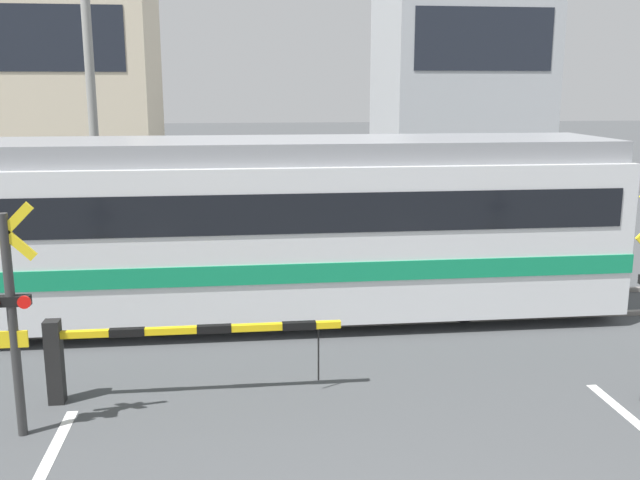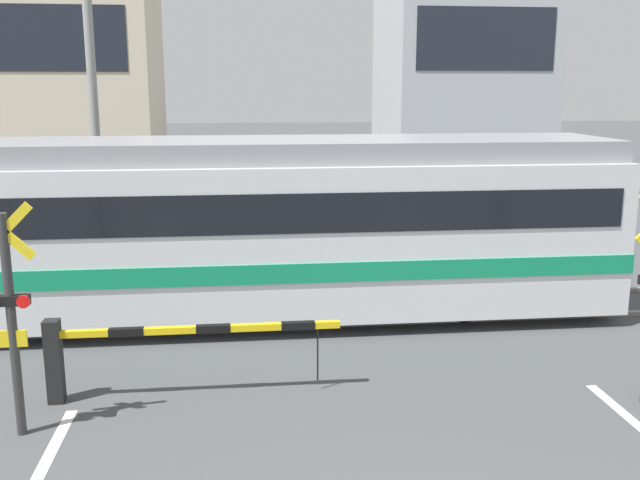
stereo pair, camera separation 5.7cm
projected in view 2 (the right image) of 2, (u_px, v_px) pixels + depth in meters
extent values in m
cube|color=gray|center=(318.00, 325.00, 12.27)|extent=(50.00, 0.10, 0.08)
cube|color=gray|center=(310.00, 301.00, 13.66)|extent=(50.00, 0.10, 0.08)
cube|color=silver|center=(211.00, 235.00, 12.46)|extent=(14.19, 2.68, 2.59)
cube|color=gray|center=(208.00, 150.00, 12.15)|extent=(14.05, 2.36, 0.36)
cube|color=#148C59|center=(211.00, 256.00, 12.54)|extent=(14.20, 2.73, 0.32)
cube|color=black|center=(209.00, 202.00, 12.33)|extent=(13.62, 2.72, 0.64)
cylinder|color=black|center=(464.00, 301.00, 12.48)|extent=(0.76, 0.12, 0.76)
cylinder|color=black|center=(442.00, 280.00, 13.88)|extent=(0.76, 0.12, 0.76)
cube|color=black|center=(54.00, 362.00, 9.24)|extent=(0.20, 0.20, 1.13)
cube|color=yellow|center=(199.00, 329.00, 9.37)|extent=(3.75, 0.09, 0.09)
cube|color=black|center=(126.00, 332.00, 9.27)|extent=(0.45, 0.10, 0.10)
cube|color=black|center=(213.00, 329.00, 9.39)|extent=(0.45, 0.10, 0.10)
cube|color=black|center=(298.00, 326.00, 9.52)|extent=(0.45, 0.10, 0.10)
cylinder|color=black|center=(318.00, 354.00, 9.64)|extent=(0.02, 0.02, 0.74)
cube|color=black|center=(466.00, 245.00, 16.02)|extent=(0.20, 0.20, 1.13)
cube|color=yellow|center=(384.00, 231.00, 15.74)|extent=(3.75, 0.09, 0.09)
cube|color=black|center=(426.00, 230.00, 15.84)|extent=(0.45, 0.10, 0.10)
cube|color=black|center=(376.00, 232.00, 15.71)|extent=(0.45, 0.10, 0.10)
cube|color=black|center=(325.00, 233.00, 15.59)|extent=(0.45, 0.10, 0.10)
cylinder|color=black|center=(314.00, 252.00, 15.65)|extent=(0.02, 0.02, 0.74)
cylinder|color=#333333|center=(12.00, 327.00, 8.22)|extent=(0.11, 0.11, 2.68)
cube|color=yellow|center=(3.00, 232.00, 7.99)|extent=(0.68, 0.04, 0.68)
cube|color=yellow|center=(3.00, 232.00, 7.99)|extent=(0.68, 0.04, 0.68)
cube|color=black|center=(10.00, 300.00, 8.15)|extent=(0.44, 0.12, 0.12)
cylinder|color=red|center=(23.00, 302.00, 8.10)|extent=(0.15, 0.03, 0.15)
cube|color=yellow|center=(13.00, 339.00, 8.23)|extent=(0.32, 0.03, 0.20)
cylinder|color=#23232D|center=(231.00, 224.00, 19.22)|extent=(0.13, 0.13, 0.84)
cylinder|color=#23232D|center=(236.00, 224.00, 19.23)|extent=(0.13, 0.13, 0.84)
cube|color=navy|center=(232.00, 197.00, 19.07)|extent=(0.38, 0.22, 0.67)
sphere|color=tan|center=(232.00, 180.00, 18.97)|extent=(0.23, 0.23, 0.23)
cube|color=beige|center=(48.00, 58.00, 24.45)|extent=(7.32, 5.29, 10.04)
cube|color=#1E232D|center=(24.00, 38.00, 21.76)|extent=(6.15, 0.03, 2.01)
cube|color=#B2B7BC|center=(461.00, 58.00, 26.04)|extent=(5.59, 5.29, 10.18)
cube|color=#1E232D|center=(487.00, 39.00, 23.36)|extent=(4.69, 0.03, 2.04)
cylinder|color=gray|center=(94.00, 116.00, 16.93)|extent=(0.22, 0.22, 6.77)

